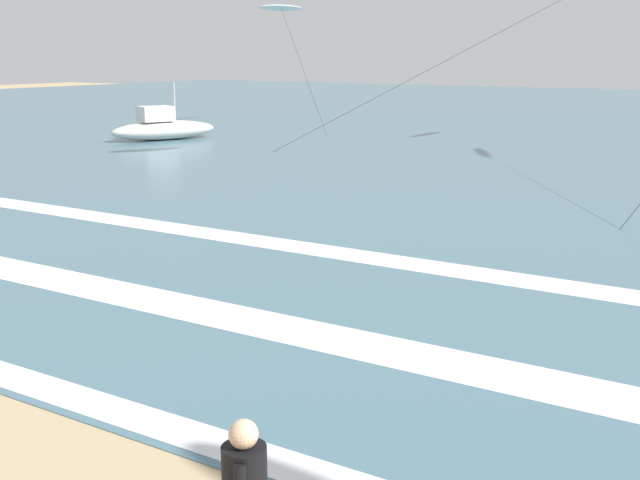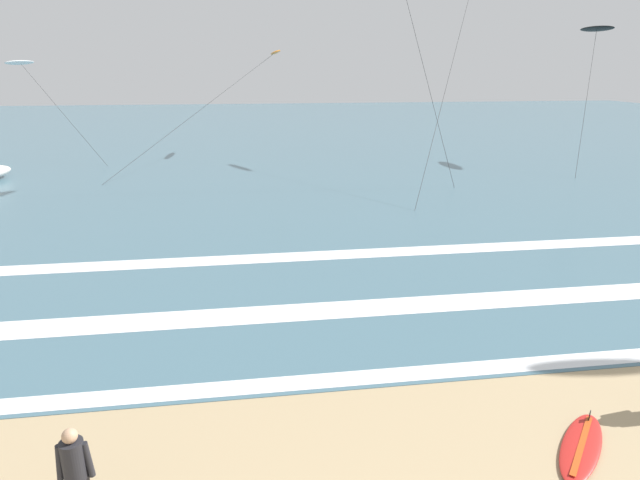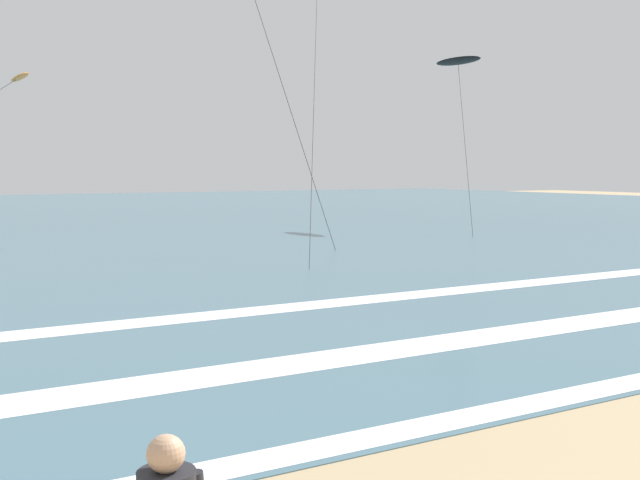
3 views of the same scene
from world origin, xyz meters
TOP-DOWN VIEW (x-y plane):
  - wave_foam_shoreline at (0.43, 7.76)m, footprint 40.55×0.55m
  - wave_foam_mid_break at (0.64, 11.09)m, footprint 45.24×1.06m
  - wave_foam_outer_break at (1.38, 15.46)m, footprint 50.00×0.92m
  - kite_black_mid_center at (21.37, 32.43)m, footprint 4.28×7.30m
  - kite_orange_far_right at (0.88, 39.19)m, footprint 10.99×12.12m

SIDE VIEW (x-z plane):
  - wave_foam_shoreline at x=0.43m, z-range 0.01..0.02m
  - wave_foam_mid_break at x=0.64m, z-range 0.01..0.02m
  - wave_foam_outer_break at x=1.38m, z-range 0.01..0.02m
  - kite_orange_far_right at x=0.88m, z-range 3.46..10.93m
  - kite_black_mid_center at x=21.37m, z-range 4.15..12.98m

